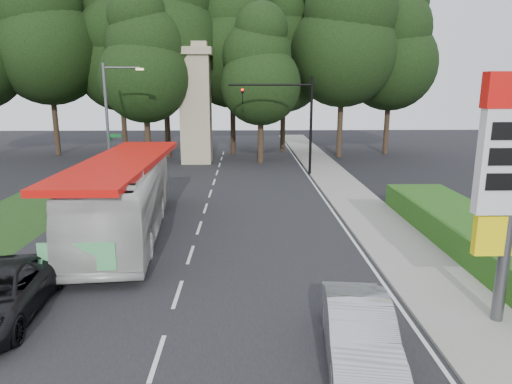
{
  "coord_description": "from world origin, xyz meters",
  "views": [
    {
      "loc": [
        2.18,
        -9.48,
        6.49
      ],
      "look_at": [
        2.62,
        8.99,
        2.2
      ],
      "focal_mm": 32.0,
      "sensor_mm": 36.0,
      "label": 1
    }
  ],
  "objects_px": {
    "monument": "(196,103)",
    "transit_bus": "(125,197)",
    "streetlight_signs": "(110,117)",
    "sedan_silver": "(359,332)",
    "traffic_signal_mast": "(293,112)"
  },
  "relations": [
    {
      "from": "monument",
      "to": "transit_bus",
      "type": "height_order",
      "value": "monument"
    },
    {
      "from": "streetlight_signs",
      "to": "sedan_silver",
      "type": "bearing_deg",
      "value": -61.27
    },
    {
      "from": "streetlight_signs",
      "to": "sedan_silver",
      "type": "distance_m",
      "value": 24.99
    },
    {
      "from": "traffic_signal_mast",
      "to": "streetlight_signs",
      "type": "height_order",
      "value": "streetlight_signs"
    },
    {
      "from": "streetlight_signs",
      "to": "monument",
      "type": "relative_size",
      "value": 0.8
    },
    {
      "from": "streetlight_signs",
      "to": "transit_bus",
      "type": "distance_m",
      "value": 12.67
    },
    {
      "from": "traffic_signal_mast",
      "to": "monument",
      "type": "height_order",
      "value": "monument"
    },
    {
      "from": "transit_bus",
      "to": "sedan_silver",
      "type": "height_order",
      "value": "transit_bus"
    },
    {
      "from": "monument",
      "to": "traffic_signal_mast",
      "type": "bearing_deg",
      "value": -38.0
    },
    {
      "from": "streetlight_signs",
      "to": "transit_bus",
      "type": "bearing_deg",
      "value": -71.98
    },
    {
      "from": "streetlight_signs",
      "to": "sedan_silver",
      "type": "xyz_separation_m",
      "value": [
        11.88,
        -21.67,
        -3.7
      ]
    },
    {
      "from": "sedan_silver",
      "to": "streetlight_signs",
      "type": "bearing_deg",
      "value": 124.75
    },
    {
      "from": "traffic_signal_mast",
      "to": "streetlight_signs",
      "type": "bearing_deg",
      "value": -171.08
    },
    {
      "from": "traffic_signal_mast",
      "to": "transit_bus",
      "type": "distance_m",
      "value": 16.62
    },
    {
      "from": "transit_bus",
      "to": "traffic_signal_mast",
      "type": "bearing_deg",
      "value": 51.67
    }
  ]
}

